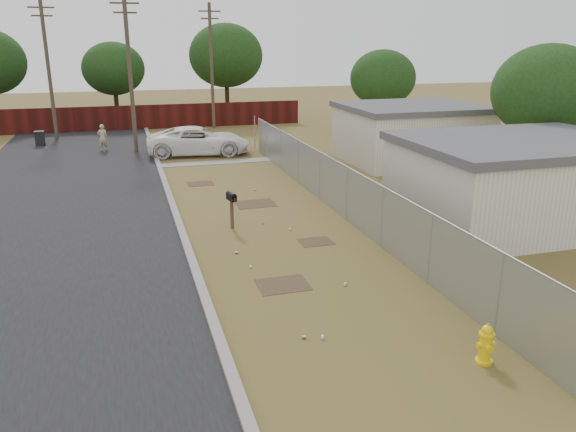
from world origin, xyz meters
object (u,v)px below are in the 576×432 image
object	(u,v)px
mailbox	(232,200)
pickup_truck	(199,141)
pedestrian	(103,137)
fire_hydrant	(486,345)
trash_bin	(40,138)

from	to	relation	value
mailbox	pickup_truck	xyz separation A→B (m)	(0.72, 13.87, -0.24)
mailbox	pedestrian	size ratio (longest dim) A/B	0.84
pickup_truck	mailbox	bearing A→B (deg)	-176.55
pedestrian	pickup_truck	bearing A→B (deg)	151.64
fire_hydrant	pedestrian	xyz separation A→B (m)	(-8.06, 26.86, 0.38)
fire_hydrant	mailbox	distance (m)	10.68
pedestrian	fire_hydrant	bearing A→B (deg)	106.35
mailbox	pickup_truck	bearing A→B (deg)	87.05
mailbox	pedestrian	bearing A→B (deg)	105.64
mailbox	trash_bin	size ratio (longest dim) A/B	1.45
mailbox	pickup_truck	size ratio (longest dim) A/B	0.23
mailbox	pickup_truck	distance (m)	13.89
fire_hydrant	pickup_truck	xyz separation A→B (m)	(-2.66, 23.99, 0.40)
fire_hydrant	trash_bin	world-z (taller)	trash_bin
trash_bin	pickup_truck	bearing A→B (deg)	-31.74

